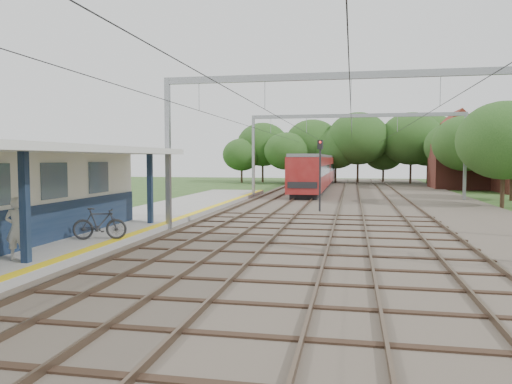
# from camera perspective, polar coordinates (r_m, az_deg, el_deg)

# --- Properties ---
(ground) EXTENTS (160.00, 160.00, 0.00)m
(ground) POSITION_cam_1_polar(r_m,az_deg,el_deg) (8.18, -14.96, -20.41)
(ground) COLOR #2D4C1E
(ground) RESTS_ON ground
(ballast_bed) EXTENTS (18.00, 90.00, 0.10)m
(ballast_bed) POSITION_cam_1_polar(r_m,az_deg,el_deg) (36.84, 12.00, -1.38)
(ballast_bed) COLOR #473D33
(ballast_bed) RESTS_ON ground
(platform) EXTENTS (5.00, 52.00, 0.35)m
(platform) POSITION_cam_1_polar(r_m,az_deg,el_deg) (23.56, -16.51, -4.05)
(platform) COLOR gray
(platform) RESTS_ON ground
(yellow_stripe) EXTENTS (0.45, 52.00, 0.01)m
(yellow_stripe) POSITION_cam_1_polar(r_m,az_deg,el_deg) (22.59, -11.43, -3.85)
(yellow_stripe) COLOR yellow
(yellow_stripe) RESTS_ON platform
(rail_tracks) EXTENTS (11.80, 88.00, 0.15)m
(rail_tracks) POSITION_cam_1_polar(r_m,az_deg,el_deg) (36.87, 8.12, -1.14)
(rail_tracks) COLOR brown
(rail_tracks) RESTS_ON ballast_bed
(catenary_system) EXTENTS (17.22, 88.00, 7.00)m
(catenary_system) POSITION_cam_1_polar(r_m,az_deg,el_deg) (32.04, 11.18, 7.64)
(catenary_system) COLOR gray
(catenary_system) RESTS_ON ground
(tree_band) EXTENTS (31.72, 30.88, 8.82)m
(tree_band) POSITION_cam_1_polar(r_m,az_deg,el_deg) (63.83, 11.49, 5.17)
(tree_band) COLOR #382619
(tree_band) RESTS_ON ground
(house_far) EXTENTS (8.00, 6.12, 8.66)m
(house_far) POSITION_cam_1_polar(r_m,az_deg,el_deg) (60.04, 23.22, 3.41)
(house_far) COLOR brown
(house_far) RESTS_ON ground
(person) EXTENTS (0.77, 0.60, 1.88)m
(person) POSITION_cam_1_polar(r_m,az_deg,el_deg) (16.31, -25.65, -3.77)
(person) COLOR beige
(person) RESTS_ON platform
(bicycle) EXTENTS (2.04, 1.09, 1.18)m
(bicycle) POSITION_cam_1_polar(r_m,az_deg,el_deg) (19.35, -17.44, -3.48)
(bicycle) COLOR black
(bicycle) RESTS_ON platform
(train) EXTENTS (2.76, 34.35, 3.63)m
(train) POSITION_cam_1_polar(r_m,az_deg,el_deg) (55.81, 7.06, 2.45)
(train) COLOR black
(train) RESTS_ON ballast_bed
(signal_post) EXTENTS (0.36, 0.32, 4.48)m
(signal_post) POSITION_cam_1_polar(r_m,az_deg,el_deg) (30.83, 7.33, 2.89)
(signal_post) COLOR black
(signal_post) RESTS_ON ground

